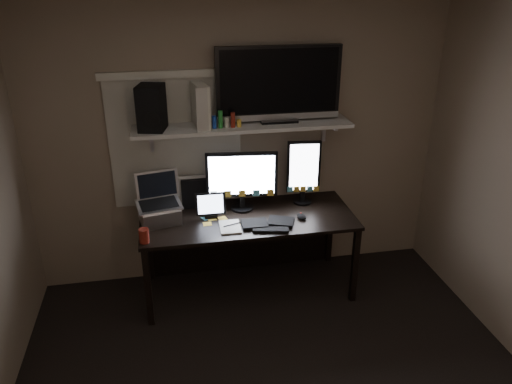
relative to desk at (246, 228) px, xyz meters
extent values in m
plane|color=silver|center=(0.00, -1.55, 1.95)|extent=(3.60, 3.60, 0.00)
plane|color=#786956|center=(0.00, 0.25, 0.70)|extent=(3.60, 0.00, 3.60)
cube|color=silver|center=(-0.55, 0.24, 0.75)|extent=(1.10, 0.02, 1.10)
cube|color=black|center=(0.00, -0.12, 0.16)|extent=(1.80, 0.75, 0.03)
cube|color=black|center=(0.00, 0.23, -0.20)|extent=(1.80, 0.02, 0.70)
cube|color=black|center=(-0.86, -0.46, -0.20)|extent=(0.05, 0.05, 0.70)
cube|color=black|center=(0.86, -0.46, -0.20)|extent=(0.05, 0.05, 0.70)
cube|color=black|center=(-0.86, 0.21, -0.20)|extent=(0.05, 0.05, 0.70)
cube|color=black|center=(0.86, 0.21, -0.20)|extent=(0.05, 0.05, 0.70)
cube|color=silver|center=(0.00, 0.08, 0.91)|extent=(1.80, 0.35, 0.03)
cube|color=black|center=(-0.02, 0.03, 0.44)|extent=(0.61, 0.13, 0.53)
cube|color=black|center=(0.53, 0.06, 0.47)|extent=(0.30, 0.09, 0.59)
cube|color=black|center=(0.14, -0.29, 0.19)|extent=(0.47, 0.26, 0.03)
ellipsoid|color=black|center=(0.44, -0.24, 0.20)|extent=(0.09, 0.12, 0.04)
cube|color=beige|center=(-0.18, -0.29, 0.18)|extent=(0.17, 0.24, 0.01)
cube|color=black|center=(-0.31, -0.07, 0.29)|extent=(0.25, 0.11, 0.22)
cube|color=black|center=(-0.42, 0.17, 0.32)|extent=(0.23, 0.11, 0.28)
cube|color=#B4B3B8|center=(-0.73, -0.09, 0.38)|extent=(0.41, 0.35, 0.40)
cylinder|color=maroon|center=(-0.85, -0.40, 0.23)|extent=(0.09, 0.09, 0.11)
cube|color=black|center=(0.30, 0.12, 1.24)|extent=(1.03, 0.19, 0.62)
cube|color=beige|center=(-0.34, 0.08, 1.10)|extent=(0.13, 0.30, 0.35)
cube|color=black|center=(-0.72, 0.06, 1.10)|extent=(0.24, 0.27, 0.35)
camera|label=1|loc=(-0.63, -3.83, 2.10)|focal=35.00mm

